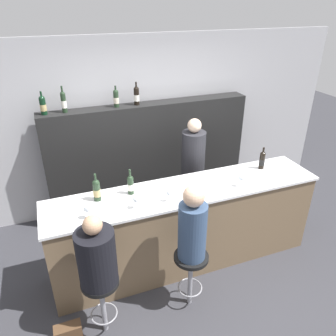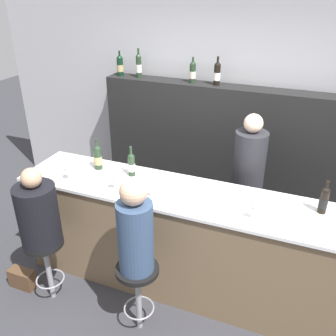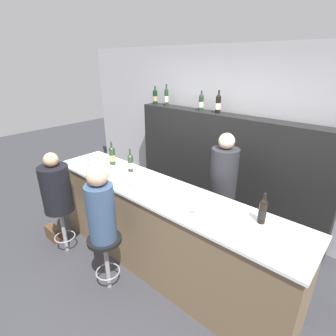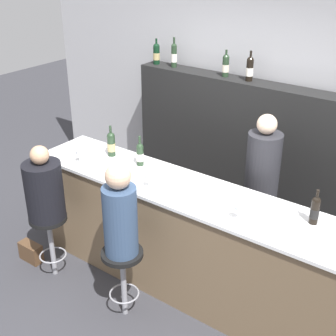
{
  "view_description": "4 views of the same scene",
  "coord_description": "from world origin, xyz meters",
  "px_view_note": "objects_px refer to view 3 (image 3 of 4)",
  "views": [
    {
      "loc": [
        -1.34,
        -2.61,
        3.01
      ],
      "look_at": [
        -0.25,
        0.27,
        1.41
      ],
      "focal_mm": 35.0,
      "sensor_mm": 36.0,
      "label": 1
    },
    {
      "loc": [
        0.89,
        -2.38,
        2.77
      ],
      "look_at": [
        -0.17,
        0.25,
        1.32
      ],
      "focal_mm": 40.0,
      "sensor_mm": 36.0,
      "label": 2
    },
    {
      "loc": [
        1.76,
        -1.55,
        2.4
      ],
      "look_at": [
        0.13,
        0.3,
        1.37
      ],
      "focal_mm": 28.0,
      "sensor_mm": 36.0,
      "label": 3
    },
    {
      "loc": [
        2.0,
        -2.66,
        3.05
      ],
      "look_at": [
        -0.16,
        0.26,
        1.25
      ],
      "focal_mm": 50.0,
      "sensor_mm": 36.0,
      "label": 4
    }
  ],
  "objects_px": {
    "handbag": "(53,233)",
    "bartender": "(221,202)",
    "wine_bottle_counter_2": "(263,211)",
    "wine_glass_0": "(87,160)",
    "wine_bottle_backbar_3": "(218,104)",
    "guest_seated_right": "(101,207)",
    "wine_bottle_backbar_2": "(201,102)",
    "bar_stool_left": "(61,217)",
    "wine_bottle_counter_1": "(130,163)",
    "bar_stool_right": "(105,250)",
    "wine_glass_3": "(196,206)",
    "guest_seated_left": "(56,186)",
    "wine_glass_2": "(130,180)",
    "wine_bottle_backbar_1": "(166,97)",
    "wine_bottle_counter_0": "(112,155)",
    "wine_glass_1": "(110,170)",
    "wine_bottle_backbar_0": "(155,97)"
  },
  "relations": [
    {
      "from": "handbag",
      "to": "bartender",
      "type": "bearing_deg",
      "value": 34.54
    },
    {
      "from": "wine_bottle_counter_2",
      "to": "wine_glass_0",
      "type": "bearing_deg",
      "value": -172.35
    },
    {
      "from": "wine_bottle_backbar_3",
      "to": "guest_seated_right",
      "type": "relative_size",
      "value": 0.38
    },
    {
      "from": "wine_bottle_backbar_2",
      "to": "bar_stool_left",
      "type": "xyz_separation_m",
      "value": [
        -0.7,
        -2.02,
        -1.29
      ]
    },
    {
      "from": "wine_bottle_counter_1",
      "to": "bar_stool_right",
      "type": "bearing_deg",
      "value": -61.61
    },
    {
      "from": "wine_bottle_counter_2",
      "to": "wine_glass_3",
      "type": "relative_size",
      "value": 1.95
    },
    {
      "from": "wine_glass_0",
      "to": "bar_stool_right",
      "type": "distance_m",
      "value": 1.22
    },
    {
      "from": "wine_bottle_counter_1",
      "to": "wine_bottle_backbar_2",
      "type": "relative_size",
      "value": 1.05
    },
    {
      "from": "guest_seated_left",
      "to": "bar_stool_right",
      "type": "relative_size",
      "value": 1.08
    },
    {
      "from": "wine_bottle_backbar_2",
      "to": "bartender",
      "type": "height_order",
      "value": "wine_bottle_backbar_2"
    },
    {
      "from": "wine_glass_2",
      "to": "wine_bottle_backbar_1",
      "type": "bearing_deg",
      "value": 118.58
    },
    {
      "from": "guest_seated_left",
      "to": "bartender",
      "type": "height_order",
      "value": "bartender"
    },
    {
      "from": "wine_bottle_counter_1",
      "to": "wine_glass_2",
      "type": "bearing_deg",
      "value": -41.44
    },
    {
      "from": "bartender",
      "to": "wine_glass_2",
      "type": "bearing_deg",
      "value": -128.43
    },
    {
      "from": "wine_bottle_backbar_3",
      "to": "guest_seated_left",
      "type": "height_order",
      "value": "wine_bottle_backbar_3"
    },
    {
      "from": "wine_bottle_counter_0",
      "to": "wine_glass_0",
      "type": "distance_m",
      "value": 0.33
    },
    {
      "from": "wine_glass_3",
      "to": "wine_glass_1",
      "type": "bearing_deg",
      "value": 180.0
    },
    {
      "from": "wine_bottle_backbar_1",
      "to": "guest_seated_left",
      "type": "xyz_separation_m",
      "value": [
        -0.02,
        -2.02,
        -0.86
      ]
    },
    {
      "from": "wine_bottle_backbar_2",
      "to": "wine_glass_1",
      "type": "distance_m",
      "value": 1.7
    },
    {
      "from": "wine_bottle_counter_2",
      "to": "bar_stool_right",
      "type": "distance_m",
      "value": 1.65
    },
    {
      "from": "bar_stool_right",
      "to": "bartender",
      "type": "bearing_deg",
      "value": 65.05
    },
    {
      "from": "bartender",
      "to": "wine_glass_3",
      "type": "bearing_deg",
      "value": -76.43
    },
    {
      "from": "wine_glass_1",
      "to": "bartender",
      "type": "relative_size",
      "value": 0.09
    },
    {
      "from": "guest_seated_left",
      "to": "handbag",
      "type": "height_order",
      "value": "guest_seated_left"
    },
    {
      "from": "wine_bottle_counter_1",
      "to": "guest_seated_right",
      "type": "bearing_deg",
      "value": -61.61
    },
    {
      "from": "wine_bottle_counter_1",
      "to": "wine_glass_2",
      "type": "relative_size",
      "value": 2.22
    },
    {
      "from": "wine_glass_2",
      "to": "guest_seated_left",
      "type": "bearing_deg",
      "value": -152.24
    },
    {
      "from": "wine_bottle_backbar_0",
      "to": "guest_seated_left",
      "type": "xyz_separation_m",
      "value": [
        0.24,
        -2.02,
        -0.84
      ]
    },
    {
      "from": "wine_bottle_counter_1",
      "to": "guest_seated_left",
      "type": "bearing_deg",
      "value": -124.84
    },
    {
      "from": "wine_bottle_counter_0",
      "to": "wine_bottle_counter_2",
      "type": "distance_m",
      "value": 2.09
    },
    {
      "from": "bar_stool_right",
      "to": "bartender",
      "type": "xyz_separation_m",
      "value": [
        0.61,
        1.31,
        0.24
      ]
    },
    {
      "from": "wine_bottle_counter_0",
      "to": "wine_bottle_backbar_3",
      "type": "distance_m",
      "value": 1.63
    },
    {
      "from": "wine_bottle_counter_0",
      "to": "wine_glass_0",
      "type": "bearing_deg",
      "value": -115.85
    },
    {
      "from": "wine_glass_1",
      "to": "bartender",
      "type": "height_order",
      "value": "bartender"
    },
    {
      "from": "wine_bottle_counter_0",
      "to": "bar_stool_right",
      "type": "distance_m",
      "value": 1.28
    },
    {
      "from": "wine_glass_1",
      "to": "bar_stool_left",
      "type": "height_order",
      "value": "wine_glass_1"
    },
    {
      "from": "wine_bottle_counter_0",
      "to": "wine_bottle_counter_2",
      "type": "xyz_separation_m",
      "value": [
        2.09,
        -0.0,
        -0.01
      ]
    },
    {
      "from": "wine_bottle_counter_1",
      "to": "wine_glass_2",
      "type": "distance_m",
      "value": 0.45
    },
    {
      "from": "bar_stool_right",
      "to": "bartender",
      "type": "relative_size",
      "value": 0.41
    },
    {
      "from": "wine_bottle_counter_1",
      "to": "wine_glass_1",
      "type": "relative_size",
      "value": 2.09
    },
    {
      "from": "guest_seated_right",
      "to": "wine_bottle_counter_1",
      "type": "bearing_deg",
      "value": 118.39
    },
    {
      "from": "handbag",
      "to": "wine_bottle_counter_2",
      "type": "bearing_deg",
      "value": 16.18
    },
    {
      "from": "wine_bottle_backbar_2",
      "to": "bar_stool_left",
      "type": "bearing_deg",
      "value": -109.09
    },
    {
      "from": "wine_bottle_backbar_1",
      "to": "wine_glass_0",
      "type": "bearing_deg",
      "value": -90.23
    },
    {
      "from": "wine_bottle_counter_1",
      "to": "wine_glass_3",
      "type": "distance_m",
      "value": 1.26
    },
    {
      "from": "wine_glass_1",
      "to": "guest_seated_right",
      "type": "height_order",
      "value": "guest_seated_right"
    },
    {
      "from": "wine_bottle_backbar_0",
      "to": "bar_stool_left",
      "type": "height_order",
      "value": "wine_bottle_backbar_0"
    },
    {
      "from": "wine_glass_0",
      "to": "wine_bottle_counter_2",
      "type": "bearing_deg",
      "value": 7.65
    },
    {
      "from": "wine_glass_2",
      "to": "handbag",
      "type": "relative_size",
      "value": 0.52
    },
    {
      "from": "wine_bottle_backbar_0",
      "to": "wine_glass_3",
      "type": "height_order",
      "value": "wine_bottle_backbar_0"
    }
  ]
}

